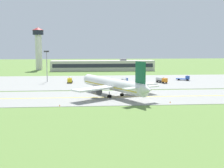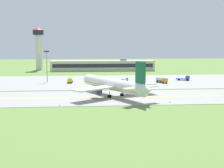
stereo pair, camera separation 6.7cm
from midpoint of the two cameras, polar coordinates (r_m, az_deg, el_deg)
ground_plane at (r=101.00m, az=1.54°, el=-2.55°), size 500.00×500.00×0.00m
taxiway_strip at (r=100.99m, az=1.54°, el=-2.52°), size 240.00×28.00×0.10m
apron_pad at (r=143.43m, az=3.72°, el=0.54°), size 140.00×52.00×0.10m
taxiway_centreline at (r=100.98m, az=1.54°, el=-2.49°), size 220.00×0.60×0.01m
airplane_lead at (r=101.79m, az=0.26°, el=-0.11°), size 30.13×36.24×12.70m
service_truck_baggage at (r=149.88m, az=13.80°, el=1.08°), size 6.61×4.84×2.59m
service_truck_fuel at (r=138.75m, az=-8.03°, el=0.85°), size 2.42×6.03×2.65m
service_truck_catering at (r=134.31m, az=2.35°, el=0.69°), size 4.26×6.32×2.65m
service_truck_pushback at (r=138.83m, az=9.47°, el=0.82°), size 4.75×6.23×2.65m
terminal_building at (r=199.10m, az=-1.72°, el=3.54°), size 68.22×10.19×7.92m
control_tower at (r=209.99m, az=-13.85°, el=7.32°), size 7.60×7.60×28.73m
apron_light_mast at (r=143.46m, az=-12.34°, el=4.10°), size 2.40×0.50×14.70m
traffic_cone_near_edge at (r=92.78m, az=11.07°, el=-3.43°), size 0.44×0.44×0.60m
traffic_cone_mid_edge at (r=87.78m, az=-9.96°, el=-4.04°), size 0.44×0.44×0.60m
traffic_cone_far_edge at (r=114.72m, az=7.50°, el=-1.21°), size 0.44×0.44×0.60m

